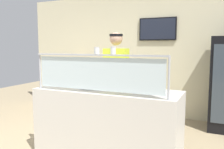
{
  "coord_description": "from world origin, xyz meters",
  "views": [
    {
      "loc": [
        2.4,
        -2.55,
        1.53
      ],
      "look_at": [
        1.05,
        0.39,
        1.16
      ],
      "focal_mm": 38.81,
      "sensor_mm": 36.0,
      "label": 1
    }
  ],
  "objects_px": {
    "pizza_server": "(96,85)",
    "pizza_box_stack": "(75,69)",
    "worker_figure": "(116,79)",
    "pepper_flake_shaker": "(113,51)",
    "pizza_tray": "(94,86)",
    "parmesan_shaker": "(97,51)"
  },
  "relations": [
    {
      "from": "pizza_server",
      "to": "pizza_box_stack",
      "type": "distance_m",
      "value": 2.34
    },
    {
      "from": "pizza_tray",
      "to": "worker_figure",
      "type": "relative_size",
      "value": 0.26
    },
    {
      "from": "parmesan_shaker",
      "to": "pepper_flake_shaker",
      "type": "xyz_separation_m",
      "value": [
        0.22,
        0.0,
        0.0
      ]
    },
    {
      "from": "pizza_server",
      "to": "parmesan_shaker",
      "type": "distance_m",
      "value": 0.64
    },
    {
      "from": "pizza_server",
      "to": "worker_figure",
      "type": "relative_size",
      "value": 0.16
    },
    {
      "from": "parmesan_shaker",
      "to": "pepper_flake_shaker",
      "type": "distance_m",
      "value": 0.22
    },
    {
      "from": "pepper_flake_shaker",
      "to": "pizza_box_stack",
      "type": "bearing_deg",
      "value": 132.35
    },
    {
      "from": "pizza_server",
      "to": "pizza_tray",
      "type": "bearing_deg",
      "value": 160.93
    },
    {
      "from": "pizza_tray",
      "to": "parmesan_shaker",
      "type": "height_order",
      "value": "parmesan_shaker"
    },
    {
      "from": "pizza_server",
      "to": "pepper_flake_shaker",
      "type": "bearing_deg",
      "value": -34.47
    },
    {
      "from": "pizza_tray",
      "to": "worker_figure",
      "type": "bearing_deg",
      "value": 82.44
    },
    {
      "from": "worker_figure",
      "to": "pizza_box_stack",
      "type": "relative_size",
      "value": 3.5
    },
    {
      "from": "pizza_tray",
      "to": "pizza_box_stack",
      "type": "bearing_deg",
      "value": 129.95
    },
    {
      "from": "pepper_flake_shaker",
      "to": "worker_figure",
      "type": "relative_size",
      "value": 0.05
    },
    {
      "from": "parmesan_shaker",
      "to": "pizza_box_stack",
      "type": "distance_m",
      "value": 2.79
    },
    {
      "from": "worker_figure",
      "to": "parmesan_shaker",
      "type": "bearing_deg",
      "value": -80.12
    },
    {
      "from": "pizza_tray",
      "to": "worker_figure",
      "type": "height_order",
      "value": "worker_figure"
    },
    {
      "from": "parmesan_shaker",
      "to": "pizza_box_stack",
      "type": "height_order",
      "value": "parmesan_shaker"
    },
    {
      "from": "pizza_server",
      "to": "pizza_box_stack",
      "type": "xyz_separation_m",
      "value": [
        -1.52,
        1.78,
        0.02
      ]
    },
    {
      "from": "pizza_box_stack",
      "to": "pepper_flake_shaker",
      "type": "bearing_deg",
      "value": -47.65
    },
    {
      "from": "pepper_flake_shaker",
      "to": "pizza_tray",
      "type": "bearing_deg",
      "value": 141.61
    },
    {
      "from": "parmesan_shaker",
      "to": "worker_figure",
      "type": "distance_m",
      "value": 1.1
    }
  ]
}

